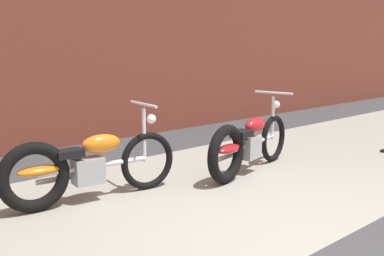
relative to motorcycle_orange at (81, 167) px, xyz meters
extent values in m
plane|color=#38383A|center=(0.96, -2.33, -0.40)|extent=(80.00, 80.00, 0.00)
cube|color=gray|center=(0.96, -0.58, -0.40)|extent=(36.00, 3.50, 0.01)
torus|color=black|center=(0.80, -0.09, -0.06)|extent=(0.68, 0.15, 0.68)
torus|color=black|center=(-0.49, 0.05, -0.03)|extent=(0.74, 0.21, 0.73)
cylinder|color=silver|center=(0.16, -0.02, -0.02)|extent=(1.23, 0.19, 0.06)
cube|color=#99999E|center=(0.08, -0.01, -0.06)|extent=(0.34, 0.25, 0.28)
ellipsoid|color=orange|center=(0.24, -0.03, 0.22)|extent=(0.46, 0.24, 0.20)
ellipsoid|color=orange|center=(-0.44, 0.05, 0.03)|extent=(0.46, 0.23, 0.10)
cube|color=black|center=(-0.12, 0.01, 0.16)|extent=(0.30, 0.23, 0.08)
cylinder|color=silver|center=(0.76, -0.09, 0.25)|extent=(0.05, 0.05, 0.62)
cylinder|color=silver|center=(0.76, -0.09, 0.61)|extent=(0.10, 0.58, 0.03)
sphere|color=white|center=(0.86, -0.10, 0.43)|extent=(0.11, 0.11, 0.11)
cylinder|color=silver|center=(-0.15, 0.17, -0.14)|extent=(0.55, 0.12, 0.06)
torus|color=black|center=(2.92, -0.25, -0.06)|extent=(0.68, 0.23, 0.68)
torus|color=black|center=(1.65, -0.54, -0.03)|extent=(0.74, 0.29, 0.73)
cylinder|color=silver|center=(2.29, -0.39, -0.02)|extent=(1.22, 0.33, 0.06)
cube|color=#99999E|center=(2.21, -0.41, -0.06)|extent=(0.36, 0.29, 0.28)
ellipsoid|color=red|center=(2.37, -0.37, 0.22)|extent=(0.47, 0.28, 0.20)
ellipsoid|color=red|center=(1.70, -0.52, 0.03)|extent=(0.47, 0.27, 0.10)
cube|color=black|center=(2.02, -0.45, 0.16)|extent=(0.32, 0.26, 0.08)
cylinder|color=silver|center=(2.88, -0.25, 0.25)|extent=(0.05, 0.05, 0.62)
cylinder|color=silver|center=(2.88, -0.25, 0.61)|extent=(0.16, 0.57, 0.03)
sphere|color=white|center=(2.98, -0.23, 0.43)|extent=(0.11, 0.11, 0.11)
cylinder|color=silver|center=(1.94, -0.32, -0.14)|extent=(0.55, 0.18, 0.06)
camera|label=1|loc=(-2.11, -4.21, 1.26)|focal=41.51mm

